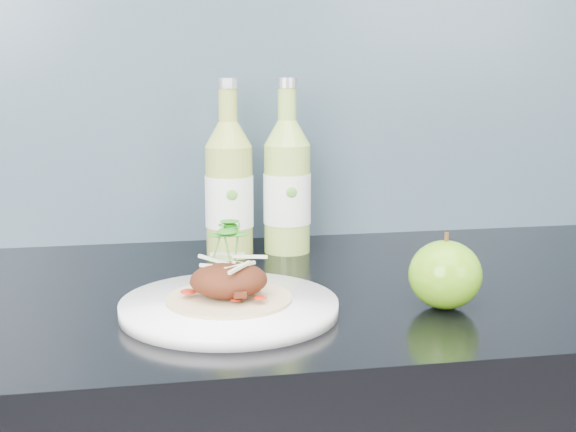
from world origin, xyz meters
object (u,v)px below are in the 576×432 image
green_apple (445,275)px  cider_bottle_left (229,189)px  dinner_plate (229,307)px  cider_bottle_right (287,187)px

green_apple → cider_bottle_left: size_ratio=0.36×
dinner_plate → green_apple: bearing=-5.5°
cider_bottle_left → cider_bottle_right: bearing=-2.3°
green_apple → dinner_plate: bearing=174.5°
green_apple → cider_bottle_right: 0.34m
dinner_plate → cider_bottle_right: cider_bottle_right is taller
cider_bottle_left → cider_bottle_right: same height
dinner_plate → green_apple: (0.25, -0.02, 0.03)m
dinner_plate → green_apple: 0.25m
green_apple → cider_bottle_left: 0.38m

